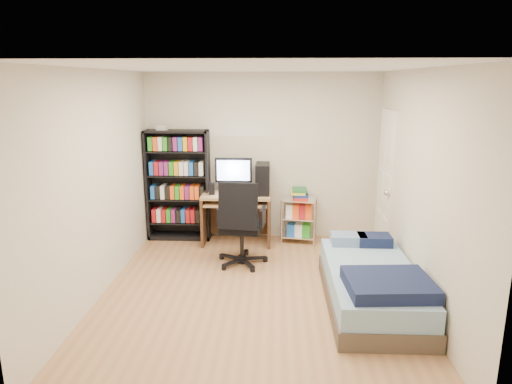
{
  "coord_description": "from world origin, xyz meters",
  "views": [
    {
      "loc": [
        0.21,
        -4.81,
        2.37
      ],
      "look_at": [
        -0.02,
        0.4,
        1.1
      ],
      "focal_mm": 32.0,
      "sensor_mm": 36.0,
      "label": 1
    }
  ],
  "objects_px": {
    "media_shelf": "(178,184)",
    "bed": "(372,285)",
    "office_chair": "(241,238)"
  },
  "relations": [
    {
      "from": "media_shelf",
      "to": "bed",
      "type": "bearing_deg",
      "value": -39.47
    },
    {
      "from": "media_shelf",
      "to": "office_chair",
      "type": "bearing_deg",
      "value": -44.81
    },
    {
      "from": "office_chair",
      "to": "bed",
      "type": "distance_m",
      "value": 1.83
    },
    {
      "from": "office_chair",
      "to": "bed",
      "type": "xyz_separation_m",
      "value": [
        1.49,
        -1.06,
        -0.13
      ]
    },
    {
      "from": "office_chair",
      "to": "bed",
      "type": "height_order",
      "value": "office_chair"
    },
    {
      "from": "media_shelf",
      "to": "bed",
      "type": "relative_size",
      "value": 0.92
    },
    {
      "from": "media_shelf",
      "to": "office_chair",
      "type": "relative_size",
      "value": 1.51
    },
    {
      "from": "bed",
      "to": "office_chair",
      "type": "bearing_deg",
      "value": 144.74
    },
    {
      "from": "media_shelf",
      "to": "bed",
      "type": "xyz_separation_m",
      "value": [
        2.52,
        -2.07,
        -0.62
      ]
    },
    {
      "from": "office_chair",
      "to": "media_shelf",
      "type": "bearing_deg",
      "value": 141.96
    }
  ]
}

